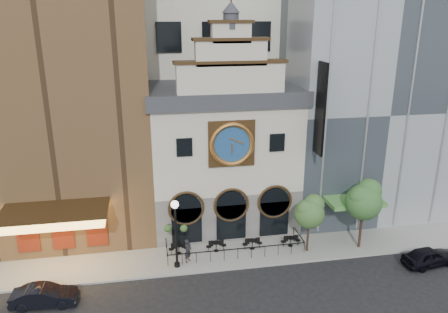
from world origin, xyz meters
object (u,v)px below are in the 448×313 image
at_px(tree_left, 310,211).
at_px(lamppost, 176,227).
at_px(car_left, 44,296).
at_px(tree_right, 364,199).
at_px(bistro_0, 179,248).
at_px(car_right, 429,257).
at_px(bistro_3, 291,241).
at_px(bistro_1, 216,246).
at_px(pedestrian, 188,251).
at_px(bistro_2, 252,243).

bearing_deg(tree_left, lamppost, -177.42).
height_order(car_left, tree_right, tree_right).
relative_size(bistro_0, car_right, 0.38).
xyz_separation_m(bistro_0, tree_right, (14.35, -1.48, 3.68)).
height_order(bistro_3, tree_right, tree_right).
bearing_deg(bistro_0, lamppost, -99.05).
bearing_deg(bistro_3, bistro_0, 177.32).
bearing_deg(tree_left, car_right, -22.18).
bearing_deg(lamppost, tree_right, 10.02).
bearing_deg(bistro_1, tree_left, -9.49).
relative_size(pedestrian, lamppost, 0.35).
distance_m(bistro_0, bistro_2, 5.81).
relative_size(bistro_2, car_right, 0.38).
bearing_deg(bistro_1, car_right, -16.52).
bearing_deg(bistro_1, bistro_3, -2.73).
distance_m(pedestrian, tree_right, 14.14).
relative_size(bistro_0, bistro_1, 1.00).
bearing_deg(pedestrian, tree_left, -52.48).
xyz_separation_m(bistro_3, tree_right, (5.40, -1.06, 3.68)).
xyz_separation_m(bistro_0, lamppost, (-0.28, -1.78, 2.81)).
xyz_separation_m(car_right, tree_right, (-3.96, 3.21, 3.59)).
height_order(bistro_1, car_left, car_left).
height_order(bistro_3, lamppost, lamppost).
bearing_deg(car_right, pedestrian, 71.21).
distance_m(car_left, tree_left, 19.52).
relative_size(bistro_1, car_left, 0.38).
relative_size(bistro_0, bistro_3, 1.00).
xyz_separation_m(pedestrian, lamppost, (-0.87, -0.52, 2.36)).
xyz_separation_m(car_right, tree_left, (-8.29, 3.38, 2.85)).
distance_m(bistro_3, car_left, 18.43).
relative_size(bistro_0, tree_left, 0.34).
distance_m(bistro_0, tree_right, 14.89).
bearing_deg(bistro_3, car_right, -24.55).
distance_m(bistro_0, pedestrian, 1.46).
bearing_deg(car_left, pedestrian, -67.96).
height_order(lamppost, tree_left, lamppost).
height_order(bistro_0, car_left, car_left).
bearing_deg(bistro_0, car_right, -14.39).
height_order(bistro_0, car_right, car_right).
xyz_separation_m(bistro_3, pedestrian, (-8.36, -0.84, 0.45)).
bearing_deg(car_right, tree_left, 59.99).
bearing_deg(bistro_0, tree_right, -5.90).
relative_size(bistro_1, car_right, 0.38).
relative_size(bistro_0, lamppost, 0.30).
bearing_deg(tree_left, car_left, -170.26).
relative_size(bistro_2, car_left, 0.38).
height_order(bistro_2, car_right, car_right).
height_order(bistro_1, bistro_3, same).
xyz_separation_m(pedestrian, tree_left, (9.44, -0.06, 2.49)).
distance_m(bistro_2, tree_left, 5.25).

